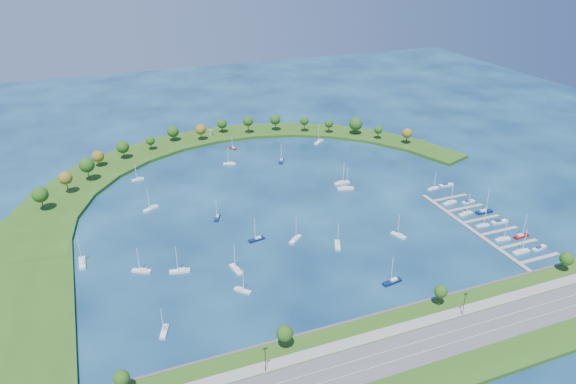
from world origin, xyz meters
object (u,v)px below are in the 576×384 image
object	(u,v)px
moored_boat_15	(337,244)
moored_boat_3	(164,331)
moored_boat_18	(233,148)
moored_boat_10	(257,239)
harbor_tower	(211,133)
docked_boat_7	(484,211)
moored_boat_11	(345,188)
moored_boat_4	(342,183)
moored_boat_19	(392,281)
moored_boat_9	(138,179)
docked_boat_4	(483,225)
docked_boat_9	(468,202)
moored_boat_8	(319,141)
docked_boat_8	(450,202)
moored_boat_5	(151,208)
dock_system	(483,226)
moored_boat_6	(295,239)
docked_boat_10	(433,188)
moored_boat_0	(82,262)
moored_boat_13	(399,235)
moored_boat_16	(217,217)
docked_boat_11	(446,185)
moored_boat_12	(236,269)
moored_boat_1	(230,163)
docked_boat_2	(503,239)
moored_boat_7	(281,161)
moored_boat_2	(142,270)
docked_boat_6	(466,213)
moored_boat_17	(180,270)
moored_boat_14	(242,290)
docked_boat_0	(521,251)
docked_boat_1	(539,248)

from	to	relation	value
moored_boat_15	moored_boat_3	bearing A→B (deg)	-46.78
moored_boat_18	moored_boat_10	bearing A→B (deg)	148.18
harbor_tower	docked_boat_7	xyz separation A→B (m)	(107.66, -166.06, -3.09)
docked_boat_7	moored_boat_11	bearing A→B (deg)	138.15
moored_boat_4	moored_boat_19	world-z (taller)	moored_boat_4
moored_boat_3	moored_boat_9	distance (m)	142.35
harbor_tower	docked_boat_4	xyz separation A→B (m)	(97.20, -177.43, -3.19)
docked_boat_9	harbor_tower	bearing A→B (deg)	122.63
moored_boat_8	docked_boat_8	bearing A→B (deg)	65.42
moored_boat_5	dock_system	bearing A→B (deg)	121.74
moored_boat_6	moored_boat_11	distance (m)	64.18
moored_boat_5	docked_boat_10	xyz separation A→B (m)	(156.65, -34.25, -0.06)
moored_boat_0	moored_boat_13	size ratio (longest dim) A/B	1.23
moored_boat_16	docked_boat_11	xyz separation A→B (m)	(135.70, -10.48, -0.24)
moored_boat_12	docked_boat_9	bearing A→B (deg)	-93.59
moored_boat_10	moored_boat_13	distance (m)	69.61
moored_boat_5	docked_boat_8	xyz separation A→B (m)	(154.23, -52.96, -0.01)
moored_boat_1	moored_boat_19	bearing A→B (deg)	124.23
moored_boat_15	docked_boat_2	world-z (taller)	moored_boat_15
moored_boat_11	moored_boat_7	bearing A→B (deg)	124.31
moored_boat_11	docked_boat_8	size ratio (longest dim) A/B	1.10
harbor_tower	moored_boat_16	xyz separation A→B (m)	(-26.16, -120.21, -3.17)
moored_boat_2	moored_boat_11	xyz separation A→B (m)	(121.17, 42.09, 0.05)
docked_boat_6	docked_boat_7	size ratio (longest dim) A/B	0.87
moored_boat_3	moored_boat_4	bearing A→B (deg)	147.45
moored_boat_6	docked_boat_9	distance (m)	104.21
moored_boat_12	moored_boat_19	size ratio (longest dim) A/B	1.00
moored_boat_8	moored_boat_16	world-z (taller)	moored_boat_8
moored_boat_1	moored_boat_4	size ratio (longest dim) A/B	0.84
moored_boat_8	moored_boat_17	world-z (taller)	moored_boat_8
moored_boat_4	docked_boat_9	size ratio (longest dim) A/B	1.81
moored_boat_7	moored_boat_14	xyz separation A→B (m)	(-64.06, -123.80, -0.04)
moored_boat_13	moored_boat_6	bearing A→B (deg)	49.44
moored_boat_9	docked_boat_2	world-z (taller)	docked_boat_2
moored_boat_16	docked_boat_11	size ratio (longest dim) A/B	1.28
moored_boat_11	docked_boat_0	distance (m)	101.29
moored_boat_15	docked_boat_1	size ratio (longest dim) A/B	1.52
moored_boat_8	moored_boat_14	world-z (taller)	moored_boat_8
moored_boat_1	moored_boat_5	bearing A→B (deg)	61.42
docked_boat_4	moored_boat_4	bearing A→B (deg)	124.46
moored_boat_6	moored_boat_17	bearing A→B (deg)	146.25
docked_boat_6	docked_boat_11	xyz separation A→B (m)	(12.36, 33.47, -0.26)
docked_boat_4	harbor_tower	bearing A→B (deg)	121.66
docked_boat_0	moored_boat_6	bearing A→B (deg)	151.74
moored_boat_3	moored_boat_17	bearing A→B (deg)	-179.49
harbor_tower	moored_boat_4	xyz separation A→B (m)	(53.38, -105.96, -3.09)
moored_boat_16	moored_boat_2	bearing A→B (deg)	-26.32
moored_boat_18	moored_boat_11	bearing A→B (deg)	-174.67
moored_boat_15	docked_boat_2	xyz separation A→B (m)	(76.94, -24.34, -0.03)
moored_boat_3	moored_boat_12	distance (m)	46.29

